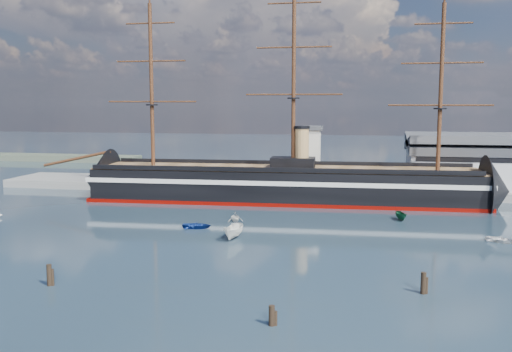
# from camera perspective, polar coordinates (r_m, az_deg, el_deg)

# --- Properties ---
(ground) EXTENTS (600.00, 600.00, 0.00)m
(ground) POSITION_cam_1_polar(r_m,az_deg,el_deg) (113.12, 2.41, -4.26)
(ground) COLOR #1A2735
(ground) RESTS_ON ground
(quay) EXTENTS (180.00, 18.00, 2.00)m
(quay) POSITION_cam_1_polar(r_m,az_deg,el_deg) (147.47, 8.38, -1.61)
(quay) COLOR slate
(quay) RESTS_ON ground
(quay_tower) EXTENTS (5.00, 5.00, 15.00)m
(quay_tower) POSITION_cam_1_polar(r_m,az_deg,el_deg) (143.80, 5.61, 2.12)
(quay_tower) COLOR silver
(quay_tower) RESTS_ON ground
(warship) EXTENTS (113.21, 20.05, 53.94)m
(warship) POSITION_cam_1_polar(r_m,az_deg,el_deg) (132.49, 2.10, -0.78)
(warship) COLOR black
(warship) RESTS_ON ground
(motorboat_a) EXTENTS (7.71, 3.53, 2.98)m
(motorboat_a) POSITION_cam_1_polar(r_m,az_deg,el_deg) (96.23, -2.24, -6.32)
(motorboat_a) COLOR white
(motorboat_a) RESTS_ON ground
(motorboat_b) EXTENTS (1.54, 3.36, 1.53)m
(motorboat_b) POSITION_cam_1_polar(r_m,az_deg,el_deg) (104.79, -5.94, -5.22)
(motorboat_b) COLOR navy
(motorboat_b) RESTS_ON ground
(motorboat_c) EXTENTS (5.32, 3.02, 2.01)m
(motorboat_c) POSITION_cam_1_polar(r_m,az_deg,el_deg) (114.66, 14.30, -4.32)
(motorboat_c) COLOR #0F4329
(motorboat_c) RESTS_ON ground
(motorboat_d) EXTENTS (5.93, 4.85, 2.01)m
(motorboat_d) POSITION_cam_1_polar(r_m,az_deg,el_deg) (110.01, -2.11, -4.59)
(motorboat_d) COLOR silver
(motorboat_d) RESTS_ON ground
(motorboat_e) EXTENTS (2.53, 2.95, 1.31)m
(motorboat_e) POSITION_cam_1_polar(r_m,az_deg,el_deg) (102.22, 23.19, -6.10)
(motorboat_e) COLOR white
(motorboat_e) RESTS_ON ground
(piling_near_left) EXTENTS (0.64, 0.64, 3.42)m
(piling_near_left) POSITION_cam_1_polar(r_m,az_deg,el_deg) (76.99, -19.92, -10.26)
(piling_near_left) COLOR black
(piling_near_left) RESTS_ON ground
(piling_near_mid) EXTENTS (0.64, 0.64, 2.83)m
(piling_near_mid) POSITION_cam_1_polar(r_m,az_deg,el_deg) (60.43, 1.58, -14.72)
(piling_near_mid) COLOR black
(piling_near_mid) RESTS_ON ground
(piling_near_right) EXTENTS (0.64, 0.64, 3.34)m
(piling_near_right) POSITION_cam_1_polar(r_m,az_deg,el_deg) (72.42, 16.35, -11.23)
(piling_near_right) COLOR black
(piling_near_right) RESTS_ON ground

